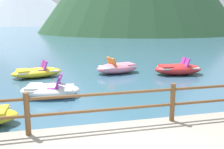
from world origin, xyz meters
name	(u,v)px	position (x,y,z in m)	size (l,w,h in m)	color
ground_plane	(56,37)	(0.00, 40.00, 0.00)	(200.00, 200.00, 0.00)	#38607A
dock_railing	(105,104)	(0.00, 1.55, 0.97)	(23.92, 0.12, 0.95)	brown
pedal_boat_0	(37,72)	(-1.86, 9.45, 0.25)	(2.74, 1.83, 0.82)	yellow
pedal_boat_2	(50,90)	(-1.23, 5.80, 0.25)	(2.43, 1.73, 0.82)	white
pedal_boat_3	(118,68)	(2.41, 9.45, 0.30)	(2.62, 1.74, 0.88)	pink
pedal_boat_5	(178,69)	(5.42, 8.34, 0.30)	(2.65, 1.53, 0.89)	red
distant_peak	(18,1)	(-16.30, 148.53, 12.61)	(75.03, 75.03, 25.23)	#9EADBC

